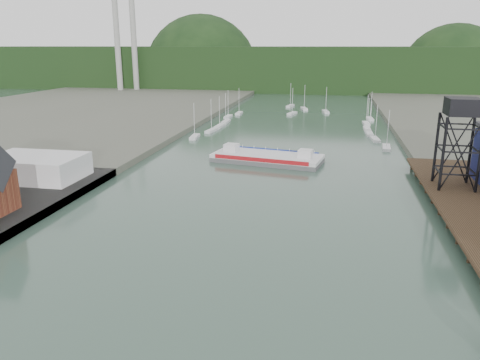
% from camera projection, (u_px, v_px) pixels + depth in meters
% --- Properties ---
extents(white_shed, '(18.00, 12.00, 4.50)m').
position_uv_depth(white_shed, '(36.00, 167.00, 91.88)').
color(white_shed, silver).
rests_on(white_shed, west_quay).
extents(lift_tower, '(6.50, 6.50, 16.00)m').
position_uv_depth(lift_tower, '(462.00, 112.00, 81.48)').
color(lift_tower, black).
rests_on(lift_tower, east_pier).
extents(marina_sailboats, '(57.71, 92.65, 0.90)m').
position_uv_depth(marina_sailboats, '(296.00, 122.00, 168.06)').
color(marina_sailboats, silver).
rests_on(marina_sailboats, ground).
extents(smokestacks, '(11.20, 8.20, 60.00)m').
position_uv_depth(smokestacks, '(125.00, 40.00, 268.16)').
color(smokestacks, '#A0A09B').
rests_on(smokestacks, ground).
extents(distant_hills, '(500.00, 120.00, 80.00)m').
position_uv_depth(distant_hills, '(310.00, 70.00, 319.57)').
color(distant_hills, black).
rests_on(distant_hills, ground).
extents(chain_ferry, '(27.14, 14.65, 3.71)m').
position_uv_depth(chain_ferry, '(267.00, 158.00, 111.79)').
color(chain_ferry, '#545557').
rests_on(chain_ferry, ground).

